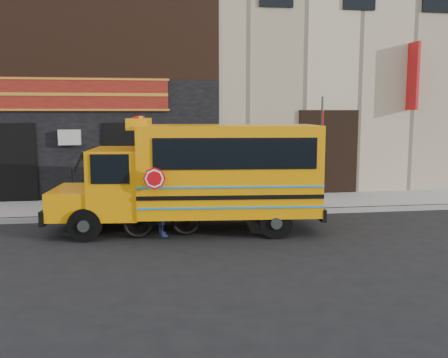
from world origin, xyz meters
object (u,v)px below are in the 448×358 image
Objects in this scene: bicycle at (162,214)px; school_bus at (202,173)px; cyclist at (162,203)px; sign_pole at (321,149)px.

school_bus is at bearing -68.53° from bicycle.
cyclist is at bearing 166.17° from bicycle.
bicycle is (-1.05, -0.54, -0.92)m from school_bus.
sign_pole is 1.83× the size of bicycle.
sign_pole reaches higher than bicycle.
bicycle is at bearing -19.64° from cyclist.
school_bus reaches higher than bicycle.
school_bus is 1.38m from cyclist.
sign_pole is 5.87m from bicycle.
bicycle is (-5.05, -2.68, -1.36)m from sign_pole.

